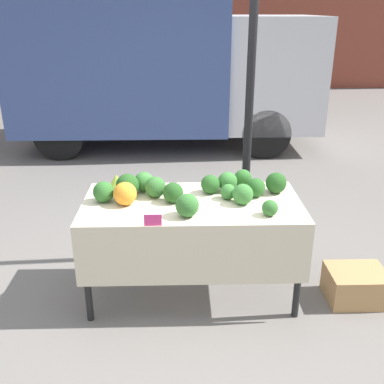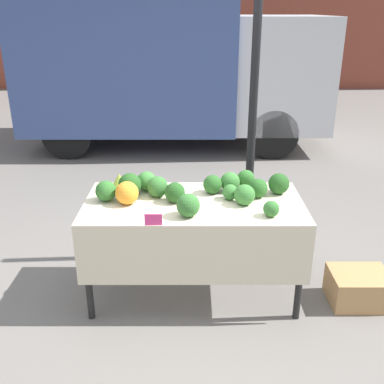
# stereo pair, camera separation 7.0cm
# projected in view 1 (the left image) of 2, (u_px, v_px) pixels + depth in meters

# --- Properties ---
(ground_plane) EXTENTS (40.00, 40.00, 0.00)m
(ground_plane) POSITION_uv_depth(u_px,v_px,m) (192.00, 291.00, 3.66)
(ground_plane) COLOR slate
(tent_pole) EXTENTS (0.07, 0.07, 2.47)m
(tent_pole) POSITION_uv_depth(u_px,v_px,m) (248.00, 124.00, 3.76)
(tent_pole) COLOR black
(tent_pole) RESTS_ON ground_plane
(parked_truck) EXTENTS (4.72, 2.09, 2.69)m
(parked_truck) POSITION_uv_depth(u_px,v_px,m) (156.00, 57.00, 7.17)
(parked_truck) COLOR #384C84
(parked_truck) RESTS_ON ground_plane
(market_table) EXTENTS (1.64, 0.80, 0.79)m
(market_table) POSITION_uv_depth(u_px,v_px,m) (192.00, 218.00, 3.35)
(market_table) COLOR beige
(market_table) RESTS_ON ground_plane
(orange_cauliflower) EXTENTS (0.17, 0.17, 0.17)m
(orange_cauliflower) POSITION_uv_depth(u_px,v_px,m) (125.00, 194.00, 3.28)
(orange_cauliflower) COLOR orange
(orange_cauliflower) RESTS_ON market_table
(romanesco_head) EXTENTS (0.14, 0.14, 0.11)m
(romanesco_head) POSITION_uv_depth(u_px,v_px,m) (116.00, 181.00, 3.61)
(romanesco_head) COLOR #93B238
(romanesco_head) RESTS_ON market_table
(broccoli_head_0) EXTENTS (0.17, 0.17, 0.17)m
(broccoli_head_0) POSITION_uv_depth(u_px,v_px,m) (187.00, 205.00, 3.10)
(broccoli_head_0) COLOR #336B2D
(broccoli_head_0) RESTS_ON market_table
(broccoli_head_1) EXTENTS (0.14, 0.14, 0.14)m
(broccoli_head_1) POSITION_uv_depth(u_px,v_px,m) (243.00, 178.00, 3.63)
(broccoli_head_1) COLOR #2D6628
(broccoli_head_1) RESTS_ON market_table
(broccoli_head_2) EXTENTS (0.18, 0.18, 0.18)m
(broccoli_head_2) POSITION_uv_depth(u_px,v_px,m) (127.00, 185.00, 3.43)
(broccoli_head_2) COLOR #23511E
(broccoli_head_2) RESTS_ON market_table
(broccoli_head_3) EXTENTS (0.16, 0.16, 0.16)m
(broccoli_head_3) POSITION_uv_depth(u_px,v_px,m) (155.00, 187.00, 3.42)
(broccoli_head_3) COLOR #336B2D
(broccoli_head_3) RESTS_ON market_table
(broccoli_head_4) EXTENTS (0.15, 0.15, 0.15)m
(broccoli_head_4) POSITION_uv_depth(u_px,v_px,m) (173.00, 193.00, 3.33)
(broccoli_head_4) COLOR #23511E
(broccoli_head_4) RESTS_ON market_table
(broccoli_head_5) EXTENTS (0.16, 0.16, 0.16)m
(broccoli_head_5) POSITION_uv_depth(u_px,v_px,m) (144.00, 182.00, 3.54)
(broccoli_head_5) COLOR #387533
(broccoli_head_5) RESTS_ON market_table
(broccoli_head_6) EXTENTS (0.12, 0.12, 0.12)m
(broccoli_head_6) POSITION_uv_depth(u_px,v_px,m) (228.00, 192.00, 3.39)
(broccoli_head_6) COLOR #387533
(broccoli_head_6) RESTS_ON market_table
(broccoli_head_7) EXTENTS (0.15, 0.15, 0.15)m
(broccoli_head_7) POSITION_uv_depth(u_px,v_px,m) (228.00, 181.00, 3.54)
(broccoli_head_7) COLOR #387533
(broccoli_head_7) RESTS_ON market_table
(broccoli_head_8) EXTENTS (0.11, 0.11, 0.11)m
(broccoli_head_8) POSITION_uv_depth(u_px,v_px,m) (270.00, 208.00, 3.12)
(broccoli_head_8) COLOR #336B2D
(broccoli_head_8) RESTS_ON market_table
(broccoli_head_9) EXTENTS (0.15, 0.15, 0.15)m
(broccoli_head_9) POSITION_uv_depth(u_px,v_px,m) (210.00, 184.00, 3.50)
(broccoli_head_9) COLOR #285B23
(broccoli_head_9) RESTS_ON market_table
(broccoli_head_10) EXTENTS (0.15, 0.15, 0.15)m
(broccoli_head_10) POSITION_uv_depth(u_px,v_px,m) (243.00, 194.00, 3.30)
(broccoli_head_10) COLOR #387533
(broccoli_head_10) RESTS_ON market_table
(broccoli_head_11) EXTENTS (0.16, 0.16, 0.16)m
(broccoli_head_11) POSITION_uv_depth(u_px,v_px,m) (104.00, 192.00, 3.34)
(broccoli_head_11) COLOR #2D6628
(broccoli_head_11) RESTS_ON market_table
(broccoli_head_12) EXTENTS (0.15, 0.15, 0.15)m
(broccoli_head_12) POSITION_uv_depth(u_px,v_px,m) (256.00, 187.00, 3.43)
(broccoli_head_12) COLOR #285B23
(broccoli_head_12) RESTS_ON market_table
(broccoli_head_13) EXTENTS (0.16, 0.16, 0.16)m
(broccoli_head_13) POSITION_uv_depth(u_px,v_px,m) (276.00, 183.00, 3.50)
(broccoli_head_13) COLOR #23511E
(broccoli_head_13) RESTS_ON market_table
(price_sign) EXTENTS (0.12, 0.01, 0.08)m
(price_sign) POSITION_uv_depth(u_px,v_px,m) (153.00, 220.00, 2.98)
(price_sign) COLOR #E53D84
(price_sign) RESTS_ON market_table
(produce_crate) EXTENTS (0.45, 0.36, 0.25)m
(produce_crate) POSITION_uv_depth(u_px,v_px,m) (356.00, 285.00, 3.52)
(produce_crate) COLOR tan
(produce_crate) RESTS_ON ground_plane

